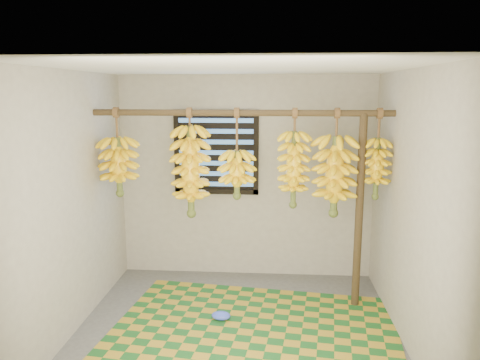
# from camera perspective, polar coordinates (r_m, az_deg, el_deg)

# --- Properties ---
(floor) EXTENTS (3.00, 3.00, 0.01)m
(floor) POSITION_cam_1_polar(r_m,az_deg,el_deg) (4.55, -0.54, -18.36)
(floor) COLOR #4F4F4F
(floor) RESTS_ON ground
(ceiling) EXTENTS (3.00, 3.00, 0.01)m
(ceiling) POSITION_cam_1_polar(r_m,az_deg,el_deg) (3.98, -0.60, 13.57)
(ceiling) COLOR silver
(ceiling) RESTS_ON wall_back
(wall_back) EXTENTS (3.00, 0.01, 2.40)m
(wall_back) POSITION_cam_1_polar(r_m,az_deg,el_deg) (5.57, 0.73, 0.31)
(wall_back) COLOR gray
(wall_back) RESTS_ON floor
(wall_left) EXTENTS (0.01, 3.00, 2.40)m
(wall_left) POSITION_cam_1_polar(r_m,az_deg,el_deg) (4.48, -20.14, -2.92)
(wall_left) COLOR gray
(wall_left) RESTS_ON floor
(wall_right) EXTENTS (0.01, 3.00, 2.40)m
(wall_right) POSITION_cam_1_polar(r_m,az_deg,el_deg) (4.25, 20.12, -3.65)
(wall_right) COLOR gray
(wall_right) RESTS_ON floor
(window) EXTENTS (1.00, 0.04, 1.00)m
(window) POSITION_cam_1_polar(r_m,az_deg,el_deg) (5.53, -2.91, 3.36)
(window) COLOR black
(window) RESTS_ON wall_back
(hanging_pole) EXTENTS (3.00, 0.06, 0.06)m
(hanging_pole) POSITION_cam_1_polar(r_m,az_deg,el_deg) (4.68, 0.14, 8.19)
(hanging_pole) COLOR #49361E
(hanging_pole) RESTS_ON wall_left
(support_post) EXTENTS (0.08, 0.08, 2.00)m
(support_post) POSITION_cam_1_polar(r_m,az_deg,el_deg) (4.89, 14.32, -3.90)
(support_post) COLOR #49361E
(support_post) RESTS_ON floor
(woven_mat) EXTENTS (2.88, 2.42, 0.01)m
(woven_mat) POSITION_cam_1_polar(r_m,az_deg,el_deg) (4.51, 1.50, -18.54)
(woven_mat) COLOR #19561F
(woven_mat) RESTS_ON floor
(plastic_bag) EXTENTS (0.20, 0.16, 0.08)m
(plastic_bag) POSITION_cam_1_polar(r_m,az_deg,el_deg) (4.77, -2.33, -16.19)
(plastic_bag) COLOR blue
(plastic_bag) RESTS_ON woven_mat
(banana_bunch_a) EXTENTS (0.37, 0.37, 0.91)m
(banana_bunch_a) POSITION_cam_1_polar(r_m,az_deg,el_deg) (4.99, -14.56, 1.61)
(banana_bunch_a) COLOR brown
(banana_bunch_a) RESTS_ON hanging_pole
(banana_bunch_b) EXTENTS (0.37, 0.37, 1.11)m
(banana_bunch_b) POSITION_cam_1_polar(r_m,az_deg,el_deg) (4.81, -6.04, 1.04)
(banana_bunch_b) COLOR brown
(banana_bunch_b) RESTS_ON hanging_pole
(banana_bunch_c) EXTENTS (0.34, 0.34, 0.91)m
(banana_bunch_c) POSITION_cam_1_polar(r_m,az_deg,el_deg) (4.75, -0.38, 0.72)
(banana_bunch_c) COLOR brown
(banana_bunch_c) RESTS_ON hanging_pole
(banana_bunch_d) EXTENTS (0.31, 0.31, 1.00)m
(banana_bunch_d) POSITION_cam_1_polar(r_m,az_deg,el_deg) (4.73, 6.56, 1.29)
(banana_bunch_d) COLOR brown
(banana_bunch_d) RESTS_ON hanging_pole
(banana_bunch_e) EXTENTS (0.42, 0.42, 1.08)m
(banana_bunch_e) POSITION_cam_1_polar(r_m,az_deg,el_deg) (4.77, 11.48, 0.46)
(banana_bunch_e) COLOR brown
(banana_bunch_e) RESTS_ON hanging_pole
(banana_bunch_f) EXTENTS (0.27, 0.27, 0.90)m
(banana_bunch_f) POSITION_cam_1_polar(r_m,az_deg,el_deg) (4.83, 16.33, 1.38)
(banana_bunch_f) COLOR brown
(banana_bunch_f) RESTS_ON hanging_pole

